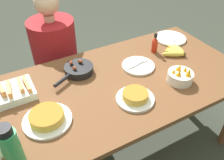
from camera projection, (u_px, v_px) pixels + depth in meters
The scene contains 13 objects.
ground_plane at pixel (112, 149), 2.00m from camera, with size 14.00×14.00×0.00m, color #383D33.
dining_table at pixel (112, 93), 1.61m from camera, with size 1.87×0.90×0.72m.
banana_bunch at pixel (176, 52), 1.83m from camera, with size 0.20×0.20×0.04m.
melon_tray at pixel (12, 92), 1.44m from camera, with size 0.26×0.22×0.09m.
skillet at pixel (78, 69), 1.63m from camera, with size 0.31×0.22×0.08m.
frittata_plate_center at pixel (47, 118), 1.28m from camera, with size 0.27×0.27×0.06m.
frittata_plate_side at pixel (135, 97), 1.42m from camera, with size 0.23×0.23×0.06m.
empty_plate_near_front at pixel (138, 66), 1.70m from camera, with size 0.23×0.23×0.02m.
empty_plate_far_left at pixel (170, 38), 2.02m from camera, with size 0.27×0.27×0.02m.
fruit_bowl_mango at pixel (180, 76), 1.55m from camera, with size 0.17×0.17×0.12m.
water_bottle at pixel (11, 147), 1.03m from camera, with size 0.09×0.09×0.25m.
hot_sauce_bottle at pixel (155, 44), 1.82m from camera, with size 0.05×0.05×0.16m.
person_figure at pixel (58, 67), 2.13m from camera, with size 0.41×0.41×1.15m.
Camera 1 is at (-0.58, -1.05, 1.70)m, focal length 38.00 mm.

